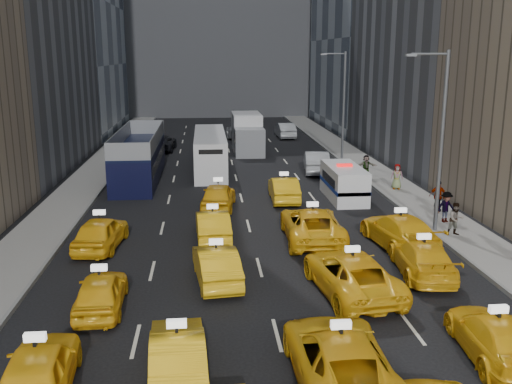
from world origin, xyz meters
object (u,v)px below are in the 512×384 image
double_decker (139,155)px  city_bus (210,152)px  nypd_van (344,183)px  box_truck (247,133)px

double_decker → city_bus: 5.83m
nypd_van → double_decker: 14.93m
box_truck → city_bus: bearing=-119.3°
double_decker → city_bus: (5.07, 2.87, -0.32)m
nypd_van → box_truck: 18.65m
nypd_van → double_decker: (-13.24, 6.87, 0.75)m
nypd_van → box_truck: bearing=103.3°
double_decker → box_truck: bearing=50.4°
nypd_van → double_decker: double_decker is taller
nypd_van → box_truck: box_truck is taller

